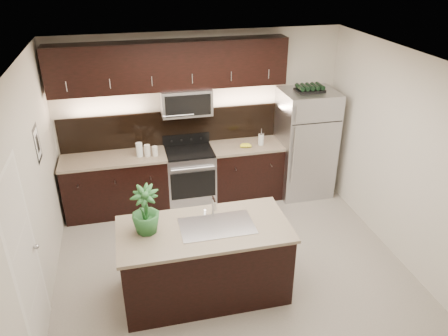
{
  "coord_description": "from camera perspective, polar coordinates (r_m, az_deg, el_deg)",
  "views": [
    {
      "loc": [
        -1.14,
        -4.5,
        3.78
      ],
      "look_at": [
        0.05,
        0.55,
        1.15
      ],
      "focal_mm": 35.0,
      "sensor_mm": 36.0,
      "label": 1
    }
  ],
  "objects": [
    {
      "name": "ground",
      "position": [
        5.99,
        0.78,
        -12.27
      ],
      "size": [
        4.5,
        4.5,
        0.0
      ],
      "primitive_type": "plane",
      "color": "gray",
      "rests_on": "ground"
    },
    {
      "name": "wine_rack",
      "position": [
        7.03,
        11.15,
        10.22
      ],
      "size": [
        0.44,
        0.27,
        0.1
      ],
      "color": "black",
      "rests_on": "refrigerator"
    },
    {
      "name": "island",
      "position": [
        5.27,
        -2.52,
        -12.0
      ],
      "size": [
        1.96,
        0.96,
        0.94
      ],
      "color": "black",
      "rests_on": "ground"
    },
    {
      "name": "room_walls",
      "position": [
        5.03,
        -0.22,
        2.41
      ],
      "size": [
        4.52,
        4.02,
        2.71
      ],
      "color": "beige",
      "rests_on": "ground"
    },
    {
      "name": "bananas",
      "position": [
        6.95,
        2.39,
        2.98
      ],
      "size": [
        0.21,
        0.17,
        0.06
      ],
      "primitive_type": "ellipsoid",
      "rotation": [
        0.0,
        0.0,
        -0.15
      ],
      "color": "yellow",
      "rests_on": "counter_run"
    },
    {
      "name": "french_press",
      "position": [
        7.03,
        4.86,
        3.83
      ],
      "size": [
        0.09,
        0.09,
        0.27
      ],
      "rotation": [
        0.0,
        0.0,
        0.36
      ],
      "color": "silver",
      "rests_on": "counter_run"
    },
    {
      "name": "counter_run",
      "position": [
        7.05,
        -6.1,
        -1.28
      ],
      "size": [
        3.51,
        0.65,
        0.94
      ],
      "color": "black",
      "rests_on": "ground"
    },
    {
      "name": "upper_fixtures",
      "position": [
        6.59,
        -6.76,
        12.26
      ],
      "size": [
        3.49,
        0.4,
        1.66
      ],
      "color": "black",
      "rests_on": "counter_run"
    },
    {
      "name": "plant",
      "position": [
        4.85,
        -10.25,
        -5.42
      ],
      "size": [
        0.41,
        0.41,
        0.56
      ],
      "primitive_type": "imported",
      "rotation": [
        0.0,
        0.0,
        -0.4
      ],
      "color": "#235826",
      "rests_on": "island"
    },
    {
      "name": "sink_faucet",
      "position": [
        5.02,
        -0.95,
        -7.38
      ],
      "size": [
        0.84,
        0.5,
        0.28
      ],
      "color": "silver",
      "rests_on": "island"
    },
    {
      "name": "refrigerator",
      "position": [
        7.34,
        10.51,
        3.2
      ],
      "size": [
        0.86,
        0.77,
        1.78
      ],
      "primitive_type": "cube",
      "color": "#B2B2B7",
      "rests_on": "ground"
    },
    {
      "name": "canisters",
      "position": [
        6.72,
        -10.24,
        2.3
      ],
      "size": [
        0.32,
        0.13,
        0.22
      ],
      "rotation": [
        0.0,
        0.0,
        -0.17
      ],
      "color": "silver",
      "rests_on": "counter_run"
    }
  ]
}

